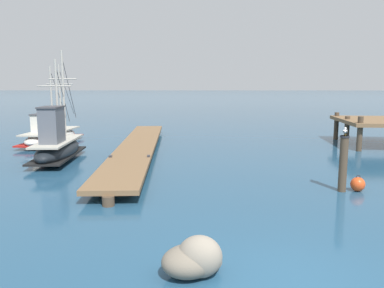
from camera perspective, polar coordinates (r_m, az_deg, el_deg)
The scene contains 9 objects.
ground_plane at distance 7.44m, azimuth 14.70°, elevation -19.67°, with size 400.00×400.00×0.00m, color navy.
floating_dock at distance 20.11m, azimuth -7.92°, elevation -0.29°, with size 2.83×17.81×0.53m.
fishing_boat_0 at distance 24.33m, azimuth -19.91°, elevation 1.27°, with size 2.25×6.24×4.69m.
fishing_boat_1 at distance 18.77m, azimuth -19.08°, elevation -0.18°, with size 1.77×5.91×5.08m.
pier_platform at distance 24.91m, azimuth 25.92°, elevation 2.86°, with size 4.81×5.59×1.93m.
mooring_piling at distance 13.66m, azimuth 21.20°, elevation -2.55°, with size 0.30×0.30×1.85m.
perched_seagull at distance 13.50m, azimuth 21.44°, elevation 1.77°, with size 0.22×0.37×0.27m.
shore_rock_near_left at distance 7.51m, azimuth 0.42°, elevation -16.49°, with size 1.32×1.24×0.77m.
mooring_buoy at distance 14.04m, azimuth 23.03°, elevation -5.41°, with size 0.47×0.47×0.54m.
Camera 1 is at (-1.65, -6.35, 3.51)m, focal length 36.56 mm.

